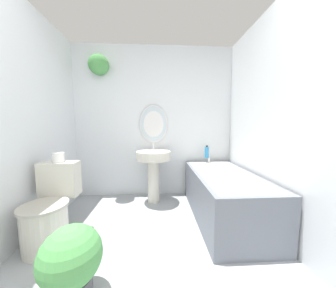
{
  "coord_description": "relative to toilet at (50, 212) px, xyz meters",
  "views": [
    {
      "loc": [
        0.06,
        -0.49,
        1.13
      ],
      "look_at": [
        0.17,
        1.4,
        0.94
      ],
      "focal_mm": 18.0,
      "sensor_mm": 36.0,
      "label": 1
    }
  ],
  "objects": [
    {
      "name": "potted_plant",
      "position": [
        0.49,
        -0.58,
        -0.04
      ],
      "size": [
        0.38,
        0.38,
        0.5
      ],
      "color": "#47474C",
      "rests_on": "ground_plane"
    },
    {
      "name": "wall_back",
      "position": [
        0.93,
        1.17,
        0.94
      ],
      "size": [
        2.62,
        0.3,
        2.4
      ],
      "color": "silver",
      "rests_on": "ground_plane"
    },
    {
      "name": "toilet",
      "position": [
        0.0,
        0.0,
        0.0
      ],
      "size": [
        0.4,
        0.56,
        0.76
      ],
      "color": "beige",
      "rests_on": "ground_plane"
    },
    {
      "name": "toilet_paper_roll",
      "position": [
        0.0,
        0.2,
        0.49
      ],
      "size": [
        0.11,
        0.11,
        0.1
      ],
      "color": "white",
      "rests_on": "toilet"
    },
    {
      "name": "bathtub",
      "position": [
        1.86,
        0.37,
        -0.02
      ],
      "size": [
        0.72,
        1.45,
        0.64
      ],
      "color": "slate",
      "rests_on": "ground_plane"
    },
    {
      "name": "pedestal_sink",
      "position": [
        0.97,
        0.85,
        0.24
      ],
      "size": [
        0.51,
        0.51,
        0.87
      ],
      "color": "beige",
      "rests_on": "ground_plane"
    },
    {
      "name": "shampoo_bottle",
      "position": [
        1.82,
        1.01,
        0.41
      ],
      "size": [
        0.06,
        0.06,
        0.2
      ],
      "color": "#2D84C6",
      "rests_on": "bathtub"
    },
    {
      "name": "wall_right",
      "position": [
        2.27,
        0.02,
        0.88
      ],
      "size": [
        0.06,
        2.38,
        2.4
      ],
      "color": "silver",
      "rests_on": "ground_plane"
    },
    {
      "name": "wall_left",
      "position": [
        -0.29,
        0.02,
        0.88
      ],
      "size": [
        0.06,
        2.38,
        2.4
      ],
      "color": "silver",
      "rests_on": "ground_plane"
    }
  ]
}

